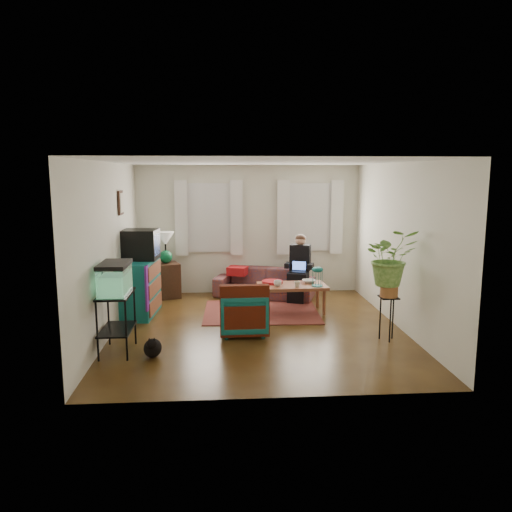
{
  "coord_description": "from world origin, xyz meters",
  "views": [
    {
      "loc": [
        -0.58,
        -7.6,
        2.42
      ],
      "look_at": [
        0.0,
        0.4,
        1.1
      ],
      "focal_mm": 35.0,
      "sensor_mm": 36.0,
      "label": 1
    }
  ],
  "objects": [
    {
      "name": "coffee_table",
      "position": [
        0.67,
        0.91,
        0.25
      ],
      "size": [
        1.22,
        0.69,
        0.5
      ],
      "primitive_type": "cube",
      "rotation": [
        0.0,
        0.0,
        0.03
      ],
      "color": "brown",
      "rests_on": "floor"
    },
    {
      "name": "cup_a",
      "position": [
        0.41,
        0.79,
        0.55
      ],
      "size": [
        0.14,
        0.14,
        0.11
      ],
      "primitive_type": "imported",
      "rotation": [
        0.0,
        0.0,
        0.03
      ],
      "color": "white",
      "rests_on": "coffee_table"
    },
    {
      "name": "sofa",
      "position": [
        0.29,
        2.05,
        0.38
      ],
      "size": [
        2.08,
        1.35,
        0.76
      ],
      "primitive_type": "imported",
      "rotation": [
        0.0,
        0.0,
        -0.33
      ],
      "color": "brown",
      "rests_on": "floor"
    },
    {
      "name": "aquarium_stand",
      "position": [
        -2.0,
        -0.93,
        0.41
      ],
      "size": [
        0.42,
        0.74,
        0.83
      ],
      "primitive_type": "cube",
      "rotation": [
        0.0,
        0.0,
        -0.01
      ],
      "color": "black",
      "rests_on": "floor"
    },
    {
      "name": "birdcage",
      "position": [
        1.09,
        0.76,
        0.67
      ],
      "size": [
        0.2,
        0.2,
        0.35
      ],
      "primitive_type": null,
      "rotation": [
        0.0,
        0.0,
        0.03
      ],
      "color": "#115B6B",
      "rests_on": "coffee_table"
    },
    {
      "name": "wall_left",
      "position": [
        -2.25,
        0.0,
        1.3
      ],
      "size": [
        0.01,
        5.0,
        2.6
      ],
      "primitive_type": "cube",
      "color": "silver",
      "rests_on": "floor"
    },
    {
      "name": "crt_tv",
      "position": [
        -1.96,
        1.04,
        1.22
      ],
      "size": [
        0.63,
        0.58,
        0.51
      ],
      "primitive_type": "cube",
      "rotation": [
        0.0,
        0.0,
        -0.08
      ],
      "color": "black",
      "rests_on": "dresser"
    },
    {
      "name": "curtains_left",
      "position": [
        -0.8,
        2.4,
        1.55
      ],
      "size": [
        1.36,
        0.06,
        1.5
      ],
      "primitive_type": "cube",
      "color": "white",
      "rests_on": "wall_back"
    },
    {
      "name": "black_cat",
      "position": [
        -1.5,
        -1.16,
        0.16
      ],
      "size": [
        0.27,
        0.39,
        0.31
      ],
      "primitive_type": "ellipsoid",
      "rotation": [
        0.0,
        0.0,
        0.09
      ],
      "color": "black",
      "rests_on": "floor"
    },
    {
      "name": "picture_frame",
      "position": [
        -2.21,
        0.85,
        1.95
      ],
      "size": [
        0.04,
        0.32,
        0.4
      ],
      "primitive_type": "cube",
      "color": "#3D2616",
      "rests_on": "wall_left"
    },
    {
      "name": "curtains_right",
      "position": [
        1.25,
        2.4,
        1.55
      ],
      "size": [
        1.36,
        0.06,
        1.5
      ],
      "primitive_type": "cube",
      "color": "white",
      "rests_on": "wall_back"
    },
    {
      "name": "armchair",
      "position": [
        -0.24,
        -0.21,
        0.36
      ],
      "size": [
        0.72,
        0.67,
        0.73
      ],
      "primitive_type": "imported",
      "rotation": [
        0.0,
        0.0,
        3.16
      ],
      "color": "#106565",
      "rests_on": "floor"
    },
    {
      "name": "seated_person",
      "position": [
        0.95,
        1.82,
        0.58
      ],
      "size": [
        0.65,
        0.72,
        1.15
      ],
      "primitive_type": null,
      "rotation": [
        0.0,
        0.0,
        -0.33
      ],
      "color": "black",
      "rests_on": "sofa"
    },
    {
      "name": "bowl",
      "position": [
        1.0,
        1.03,
        0.53
      ],
      "size": [
        0.24,
        0.24,
        0.06
      ],
      "primitive_type": "imported",
      "rotation": [
        0.0,
        0.0,
        0.03
      ],
      "color": "white",
      "rests_on": "coffee_table"
    },
    {
      "name": "wall_front",
      "position": [
        0.0,
        -2.5,
        1.3
      ],
      "size": [
        4.5,
        0.01,
        2.6
      ],
      "primitive_type": "cube",
      "color": "silver",
      "rests_on": "floor"
    },
    {
      "name": "area_rug",
      "position": [
        0.13,
        0.93,
        0.01
      ],
      "size": [
        2.05,
        1.67,
        0.01
      ],
      "primitive_type": "cube",
      "rotation": [
        0.0,
        0.0,
        -0.03
      ],
      "color": "maroon",
      "rests_on": "floor"
    },
    {
      "name": "potted_plant",
      "position": [
        1.86,
        -0.69,
        1.11
      ],
      "size": [
        0.75,
        0.65,
        0.83
      ],
      "primitive_type": "imported",
      "rotation": [
        0.0,
        0.0,
        -0.01
      ],
      "color": "#599947",
      "rests_on": "plant_stand"
    },
    {
      "name": "snack_tray",
      "position": [
        0.34,
        1.06,
        0.52
      ],
      "size": [
        0.38,
        0.38,
        0.04
      ],
      "primitive_type": "cylinder",
      "rotation": [
        0.0,
        0.0,
        0.03
      ],
      "color": "#B21414",
      "rests_on": "coffee_table"
    },
    {
      "name": "cup_b",
      "position": [
        0.73,
        0.72,
        0.55
      ],
      "size": [
        0.11,
        0.11,
        0.1
      ],
      "primitive_type": "imported",
      "rotation": [
        0.0,
        0.0,
        0.03
      ],
      "color": "beige",
      "rests_on": "coffee_table"
    },
    {
      "name": "side_table",
      "position": [
        -1.65,
        2.15,
        0.34
      ],
      "size": [
        0.6,
        0.6,
        0.69
      ],
      "primitive_type": "cube",
      "rotation": [
        0.0,
        0.0,
        0.34
      ],
      "color": "#3F2217",
      "rests_on": "floor"
    },
    {
      "name": "floor",
      "position": [
        0.0,
        0.0,
        0.0
      ],
      "size": [
        4.5,
        5.0,
        0.01
      ],
      "primitive_type": "cube",
      "color": "#4F2B14",
      "rests_on": "ground"
    },
    {
      "name": "ceiling",
      "position": [
        0.0,
        0.0,
        2.6
      ],
      "size": [
        4.5,
        5.0,
        0.01
      ],
      "primitive_type": "cube",
      "color": "white",
      "rests_on": "wall_back"
    },
    {
      "name": "plant_stand",
      "position": [
        1.86,
        -0.69,
        0.33
      ],
      "size": [
        0.28,
        0.28,
        0.66
      ],
      "primitive_type": "cube",
      "rotation": [
        0.0,
        0.0,
        -0.01
      ],
      "color": "black",
      "rests_on": "floor"
    },
    {
      "name": "aquarium",
      "position": [
        -2.0,
        -0.93,
        1.05
      ],
      "size": [
        0.38,
        0.68,
        0.44
      ],
      "primitive_type": "cube",
      "rotation": [
        0.0,
        0.0,
        -0.01
      ],
      "color": "#7FD899",
      "rests_on": "aquarium_stand"
    },
    {
      "name": "window_right",
      "position": [
        1.25,
        2.48,
        1.55
      ],
      "size": [
        1.08,
        0.04,
        1.38
      ],
      "primitive_type": "cube",
      "color": "white",
      "rests_on": "wall_back"
    },
    {
      "name": "table_lamp",
      "position": [
        -1.65,
        2.15,
        0.98
      ],
      "size": [
        0.45,
        0.45,
        0.63
      ],
      "primitive_type": null,
      "rotation": [
        0.0,
        0.0,
        0.34
      ],
      "color": "white",
      "rests_on": "side_table"
    },
    {
      "name": "wall_right",
      "position": [
        2.25,
        0.0,
        1.3
      ],
      "size": [
        0.01,
        5.0,
        2.6
      ],
      "primitive_type": "cube",
      "color": "silver",
      "rests_on": "floor"
    },
    {
      "name": "wall_back",
      "position": [
        0.0,
        2.5,
        1.3
      ],
      "size": [
        4.5,
        0.01,
        2.6
      ],
      "primitive_type": "cube",
      "color": "silver",
      "rests_on": "floor"
    },
    {
      "name": "dresser",
      "position": [
        -1.99,
        0.93,
        0.48
      ],
      "size": [
        0.62,
        1.11,
        0.96
      ],
      "primitive_type": "cube",
      "rotation": [
        0.0,
        0.0,
        -0.08
      ],
      "color": "#115969",
      "rests_on": "floor"
    },
    {
      "name": "serape_throw",
      "position": [
        -0.23,
        -0.49,
        0.51
      ],
      "size": [
        0.73,
        0.18,
        0.6
      ],
      "primitive_type": "cube",
      "rotation": [
        0.0,
        0.0,
        0.02
      ],
      "color": "#9E0A0A",
      "rests_on": "armchair"
    },
    {
      "name": "window_left",
      "position": [
        -0.8,
        2.48,
        1.55
      ],
      "size": [
        1.08,
        0.04,
        1.38
      ],
      "primitive_type": "cube",
      "color": "white",
      "rests_on": "wall_back"
    }
  ]
}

